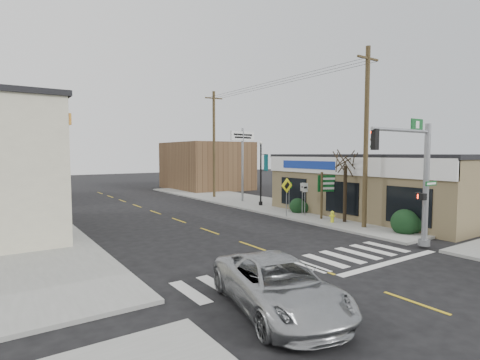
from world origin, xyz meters
TOP-DOWN VIEW (x-y plane):
  - ground at (0.00, 0.00)m, footprint 140.00×140.00m
  - sidewalk_right at (9.00, 13.00)m, footprint 6.00×38.00m
  - sidewalk_left at (-9.00, 13.00)m, footprint 6.00×38.00m
  - center_line at (0.00, 8.00)m, footprint 0.12×56.00m
  - crosswalk at (0.00, 0.40)m, footprint 11.00×2.20m
  - thrift_store at (14.50, 6.00)m, footprint 12.00×14.00m
  - bldg_distant_right at (12.00, 30.00)m, footprint 8.00×10.00m
  - suv at (-3.61, -2.17)m, footprint 3.49×5.55m
  - traffic_signal_pole at (5.53, -0.72)m, footprint 4.45×0.37m
  - guide_sign at (8.20, 6.77)m, footprint 1.71×0.14m
  - fire_hydrant at (7.10, 5.53)m, footprint 0.22×0.22m
  - ped_crossing_sign at (6.30, 8.77)m, footprint 0.99×0.07m
  - lamp_post at (8.16, 13.96)m, footprint 0.67×0.52m
  - dance_center_sign at (8.38, 16.95)m, footprint 2.98×0.19m
  - bare_tree at (7.90, 5.26)m, footprint 2.56×2.56m
  - shrub_front at (8.02, 1.38)m, footprint 1.41×1.41m
  - shrub_back at (8.05, 9.58)m, footprint 1.15×1.15m
  - utility_pole_near at (7.50, 3.53)m, footprint 1.74×0.26m
  - utility_pole_far at (7.93, 21.08)m, footprint 1.74×0.26m

SIDE VIEW (x-z plane):
  - ground at x=0.00m, z-range 0.00..0.00m
  - center_line at x=0.00m, z-range 0.00..0.01m
  - crosswalk at x=0.00m, z-range 0.00..0.01m
  - sidewalk_right at x=9.00m, z-range 0.00..0.13m
  - sidewalk_left at x=-9.00m, z-range 0.00..0.13m
  - fire_hydrant at x=7.10m, z-range 0.16..0.86m
  - shrub_back at x=8.05m, z-range 0.13..0.99m
  - shrub_front at x=8.02m, z-range 0.13..1.19m
  - suv at x=-3.61m, z-range 0.00..1.43m
  - ped_crossing_sign at x=6.30m, z-range 0.61..3.16m
  - thrift_store at x=14.50m, z-range 0.00..4.00m
  - guide_sign at x=8.20m, z-range 0.56..3.54m
  - bldg_distant_right at x=12.00m, z-range 0.00..5.60m
  - lamp_post at x=8.16m, z-range 0.54..5.67m
  - traffic_signal_pole at x=5.53m, z-range 0.68..6.31m
  - bare_tree at x=7.90m, z-range 1.60..6.72m
  - dance_center_sign at x=8.38m, z-range 1.77..8.10m
  - utility_pole_far at x=7.93m, z-range 0.26..10.26m
  - utility_pole_near at x=7.50m, z-range 0.26..10.28m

